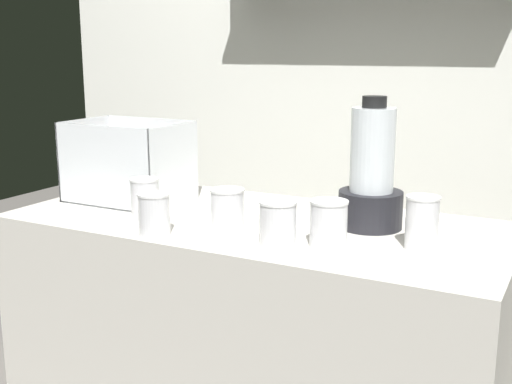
{
  "coord_description": "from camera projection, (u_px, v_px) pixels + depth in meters",
  "views": [
    {
      "loc": [
        0.83,
        -1.57,
        1.37
      ],
      "look_at": [
        0.0,
        0.0,
        0.98
      ],
      "focal_mm": 45.36,
      "sensor_mm": 36.0,
      "label": 1
    }
  ],
  "objects": [
    {
      "name": "carrot_display_bin",
      "position": [
        132.0,
        176.0,
        2.04
      ],
      "size": [
        0.36,
        0.25,
        0.25
      ],
      "color": "white",
      "rests_on": "counter"
    },
    {
      "name": "juice_cup_carrot_middle",
      "position": [
        227.0,
        213.0,
        1.7
      ],
      "size": [
        0.09,
        0.09,
        0.12
      ],
      "color": "white",
      "rests_on": "counter"
    },
    {
      "name": "counter",
      "position": [
        256.0,
        365.0,
        1.93
      ],
      "size": [
        1.4,
        0.64,
        0.9
      ],
      "primitive_type": "cube",
      "color": "beige",
      "rests_on": "ground_plane"
    },
    {
      "name": "back_wall_unit",
      "position": [
        352.0,
        78.0,
        2.41
      ],
      "size": [
        2.6,
        0.24,
        2.5
      ],
      "color": "silver",
      "rests_on": "ground_plane"
    },
    {
      "name": "juice_cup_beet_far_right",
      "position": [
        329.0,
        226.0,
        1.56
      ],
      "size": [
        0.09,
        0.09,
        0.12
      ],
      "color": "white",
      "rests_on": "counter"
    },
    {
      "name": "juice_cup_pomegranate_right",
      "position": [
        278.0,
        225.0,
        1.58
      ],
      "size": [
        0.09,
        0.09,
        0.11
      ],
      "color": "white",
      "rests_on": "counter"
    },
    {
      "name": "juice_cup_pomegranate_left",
      "position": [
        154.0,
        216.0,
        1.67
      ],
      "size": [
        0.08,
        0.08,
        0.11
      ],
      "color": "white",
      "rests_on": "counter"
    },
    {
      "name": "juice_cup_carrot_rightmost",
      "position": [
        422.0,
        226.0,
        1.55
      ],
      "size": [
        0.08,
        0.08,
        0.13
      ],
      "color": "white",
      "rests_on": "counter"
    },
    {
      "name": "blender_pitcher",
      "position": [
        371.0,
        178.0,
        1.72
      ],
      "size": [
        0.17,
        0.17,
        0.35
      ],
      "color": "black",
      "rests_on": "counter"
    },
    {
      "name": "juice_cup_pomegranate_far_left",
      "position": [
        145.0,
        204.0,
        1.79
      ],
      "size": [
        0.08,
        0.08,
        0.13
      ],
      "color": "white",
      "rests_on": "counter"
    }
  ]
}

